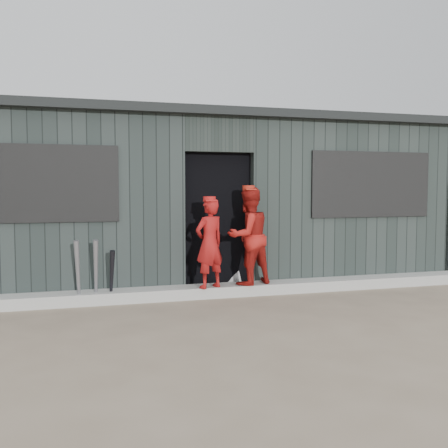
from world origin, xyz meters
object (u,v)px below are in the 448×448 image
object	(u,v)px
bat_mid	(78,273)
player_red_right	(248,236)
bat_left	(96,272)
player_red_left	(209,243)
bat_right	(112,277)
player_grey_back	(233,244)
dugout	(197,200)

from	to	relation	value
bat_mid	player_red_right	xyz separation A→B (m)	(2.28, 0.10, 0.40)
bat_left	player_red_right	world-z (taller)	player_red_right
bat_mid	player_red_left	size ratio (longest dim) A/B	0.71
bat_left	bat_right	bearing A→B (deg)	7.99
bat_mid	player_red_right	size ratio (longest dim) A/B	0.63
bat_right	player_grey_back	xyz separation A→B (m)	(1.81, 0.59, 0.31)
bat_right	player_red_left	world-z (taller)	player_red_left
bat_right	player_red_right	distance (m)	1.93
bat_right	player_grey_back	world-z (taller)	player_grey_back
player_red_left	player_red_right	size ratio (longest dim) A/B	0.89
player_red_right	dugout	distance (m)	1.82
player_red_left	dugout	xyz separation A→B (m)	(0.24, 1.83, 0.53)
bat_right	player_red_left	xyz separation A→B (m)	(1.29, -0.07, 0.40)
bat_right	player_red_right	size ratio (longest dim) A/B	0.53
bat_left	dugout	bearing A→B (deg)	46.09
bat_right	dugout	distance (m)	2.51
bat_mid	bat_right	bearing A→B (deg)	9.08
player_red_left	bat_left	bearing A→B (deg)	-25.65
bat_left	bat_right	distance (m)	0.21
bat_left	player_grey_back	world-z (taller)	player_grey_back
bat_mid	bat_left	bearing A→B (deg)	10.04
dugout	player_grey_back	bearing A→B (deg)	-76.25
player_red_left	player_grey_back	size ratio (longest dim) A/B	0.91
player_red_left	player_grey_back	distance (m)	0.84
dugout	bat_left	bearing A→B (deg)	-133.91
player_red_right	player_grey_back	xyz separation A→B (m)	(-0.06, 0.55, -0.16)
bat_left	player_red_right	xyz separation A→B (m)	(2.07, 0.06, 0.40)
bat_left	player_red_right	distance (m)	2.10
bat_left	bat_mid	bearing A→B (deg)	-169.96
player_red_left	player_red_right	world-z (taller)	player_red_right
bat_right	player_red_left	bearing A→B (deg)	-3.15
bat_right	player_grey_back	size ratio (longest dim) A/B	0.54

